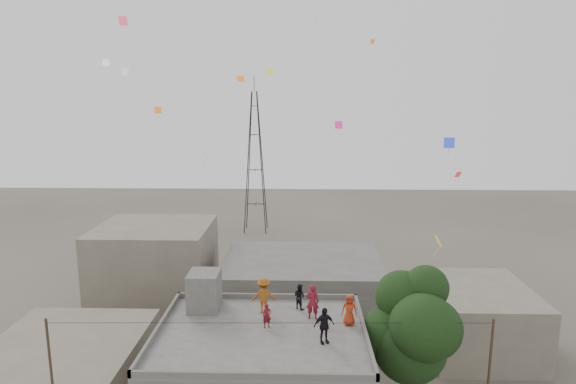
{
  "coord_description": "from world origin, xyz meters",
  "views": [
    {
      "loc": [
        1.85,
        -21.19,
        17.02
      ],
      "look_at": [
        1.21,
        3.09,
        12.33
      ],
      "focal_mm": 30.0,
      "sensor_mm": 36.0,
      "label": 1
    }
  ],
  "objects_px": {
    "stair_head_box": "(204,291)",
    "person_red_adult": "(312,302)",
    "transmission_tower": "(255,162)",
    "tree": "(413,328)",
    "person_dark_adult": "(324,325)"
  },
  "relations": [
    {
      "from": "stair_head_box",
      "to": "tree",
      "type": "relative_size",
      "value": 0.22
    },
    {
      "from": "tree",
      "to": "person_dark_adult",
      "type": "height_order",
      "value": "tree"
    },
    {
      "from": "transmission_tower",
      "to": "tree",
      "type": "bearing_deg",
      "value": -73.91
    },
    {
      "from": "stair_head_box",
      "to": "person_red_adult",
      "type": "bearing_deg",
      "value": -10.49
    },
    {
      "from": "transmission_tower",
      "to": "person_red_adult",
      "type": "xyz_separation_m",
      "value": [
        6.48,
        -38.45,
        -2.07
      ]
    },
    {
      "from": "stair_head_box",
      "to": "tree",
      "type": "bearing_deg",
      "value": -10.74
    },
    {
      "from": "stair_head_box",
      "to": "person_red_adult",
      "type": "distance_m",
      "value": 5.78
    },
    {
      "from": "tree",
      "to": "person_red_adult",
      "type": "height_order",
      "value": "tree"
    },
    {
      "from": "transmission_tower",
      "to": "person_red_adult",
      "type": "height_order",
      "value": "transmission_tower"
    },
    {
      "from": "tree",
      "to": "person_dark_adult",
      "type": "xyz_separation_m",
      "value": [
        -4.42,
        -1.52,
        0.85
      ]
    },
    {
      "from": "tree",
      "to": "transmission_tower",
      "type": "xyz_separation_m",
      "value": [
        -11.37,
        39.4,
        2.97
      ]
    },
    {
      "from": "transmission_tower",
      "to": "person_dark_adult",
      "type": "relative_size",
      "value": 11.79
    },
    {
      "from": "person_red_adult",
      "to": "person_dark_adult",
      "type": "bearing_deg",
      "value": 103.4
    },
    {
      "from": "stair_head_box",
      "to": "person_red_adult",
      "type": "xyz_separation_m",
      "value": [
        5.68,
        -1.05,
        -0.1
      ]
    },
    {
      "from": "transmission_tower",
      "to": "person_red_adult",
      "type": "distance_m",
      "value": 39.05
    }
  ]
}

